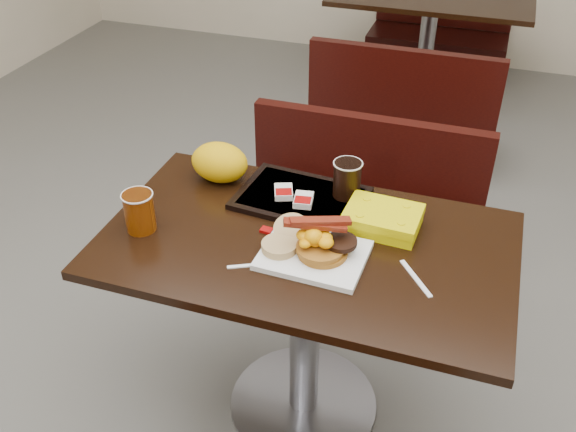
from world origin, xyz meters
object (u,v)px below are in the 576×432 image
(bench_far_s, at_px, (406,100))
(coffee_cup_near, at_px, (139,212))
(table_far, at_px, (425,54))
(hashbrown_sleeve_left, at_px, (284,192))
(bench_far_n, at_px, (440,22))
(tray, at_px, (301,198))
(clamshell, at_px, (383,219))
(platter, at_px, (313,255))
(paper_bag, at_px, (220,162))
(fork, at_px, (243,266))
(pancake_stack, at_px, (323,250))
(table_near, at_px, (305,332))
(bench_near_n, at_px, (355,218))
(hashbrown_sleeve_right, at_px, (303,200))
(knife, at_px, (416,278))
(coffee_cup_far, at_px, (347,179))

(bench_far_s, xyz_separation_m, coffee_cup_near, (-0.49, -2.00, 0.45))
(table_far, bearing_deg, hashbrown_sleeve_left, -93.18)
(bench_far_n, xyz_separation_m, tray, (-0.08, -3.10, 0.40))
(tray, xyz_separation_m, clamshell, (0.27, -0.06, 0.02))
(platter, height_order, hashbrown_sleeve_left, hashbrown_sleeve_left)
(table_far, xyz_separation_m, paper_bag, (-0.37, -2.37, 0.44))
(fork, relative_size, tray, 0.31)
(pancake_stack, bearing_deg, bench_far_s, 91.93)
(platter, bearing_deg, tray, 116.48)
(table_near, relative_size, bench_far_n, 1.20)
(platter, xyz_separation_m, fork, (-0.17, -0.10, -0.01))
(bench_far_s, height_order, hashbrown_sleeve_left, hashbrown_sleeve_left)
(bench_near_n, distance_m, paper_bag, 0.75)
(fork, relative_size, paper_bag, 0.65)
(hashbrown_sleeve_right, bearing_deg, clamshell, -15.14)
(fork, height_order, tray, tray)
(knife, bearing_deg, clamshell, 175.58)
(platter, xyz_separation_m, pancake_stack, (0.03, 0.00, 0.02))
(bench_far_s, relative_size, tray, 2.53)
(bench_far_n, bearing_deg, table_far, -90.00)
(knife, distance_m, hashbrown_sleeve_left, 0.53)
(table_far, relative_size, bench_far_s, 1.20)
(knife, bearing_deg, table_far, 149.07)
(table_far, bearing_deg, table_near, -90.00)
(table_near, bearing_deg, bench_far_s, 90.00)
(table_far, xyz_separation_m, bench_far_n, (0.00, 0.70, -0.02))
(tray, bearing_deg, platter, -60.52)
(table_far, relative_size, coffee_cup_near, 9.72)
(table_far, relative_size, bench_far_n, 1.20)
(table_near, height_order, fork, fork)
(table_near, bearing_deg, coffee_cup_far, 77.18)
(table_near, distance_m, bench_near_n, 0.70)
(tray, distance_m, paper_bag, 0.30)
(bench_far_s, height_order, fork, fork)
(coffee_cup_near, distance_m, tray, 0.51)
(bench_near_n, height_order, platter, platter)
(bench_near_n, xyz_separation_m, table_far, (0.00, 1.90, 0.02))
(bench_far_n, height_order, hashbrown_sleeve_right, hashbrown_sleeve_right)
(bench_far_s, bearing_deg, fork, -93.65)
(bench_near_n, distance_m, fork, 0.96)
(platter, bearing_deg, knife, 1.98)
(table_near, relative_size, clamshell, 5.42)
(clamshell, bearing_deg, tray, 170.64)
(tray, bearing_deg, table_near, -62.86)
(fork, bearing_deg, pancake_stack, 1.17)
(bench_near_n, bearing_deg, bench_far_s, 90.00)
(platter, distance_m, coffee_cup_far, 0.32)
(hashbrown_sleeve_right, bearing_deg, table_near, -78.90)
(bench_far_n, height_order, coffee_cup_far, coffee_cup_far)
(table_near, bearing_deg, pancake_stack, -44.90)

